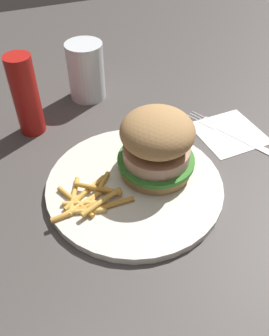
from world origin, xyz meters
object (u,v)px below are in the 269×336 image
object	(u,v)px
fries_pile	(89,199)
drink_glass	(86,75)
ketchup_bottle	(26,96)
plate	(135,185)
napkin	(229,133)
fork	(229,131)
sandwich	(157,144)

from	to	relation	value
fries_pile	drink_glass	size ratio (longest dim) A/B	1.07
ketchup_bottle	plate	bearing A→B (deg)	119.10
napkin	ketchup_bottle	distance (m)	0.36
napkin	drink_glass	world-z (taller)	drink_glass
drink_glass	ketchup_bottle	world-z (taller)	ketchup_bottle
fork	ketchup_bottle	xyz separation A→B (m)	(0.32, -0.14, 0.07)
napkin	fork	size ratio (longest dim) A/B	0.67
sandwich	drink_glass	size ratio (longest dim) A/B	1.06
plate	fries_pile	xyz separation A→B (m)	(0.07, 0.01, 0.01)
fork	napkin	bearing A→B (deg)	114.23
sandwich	plate	bearing A→B (deg)	17.93
sandwich	napkin	distance (m)	0.18
sandwich	drink_glass	world-z (taller)	sandwich
sandwich	ketchup_bottle	world-z (taller)	ketchup_bottle
plate	ketchup_bottle	bearing A→B (deg)	-60.90
fries_pile	ketchup_bottle	world-z (taller)	ketchup_bottle
sandwich	fork	distance (m)	0.18
sandwich	drink_glass	xyz separation A→B (m)	(0.03, -0.26, -0.02)
sandwich	fork	size ratio (longest dim) A/B	0.70
drink_glass	sandwich	bearing A→B (deg)	96.31
drink_glass	ketchup_bottle	size ratio (longest dim) A/B	0.78
fries_pile	ketchup_bottle	xyz separation A→B (m)	(0.04, -0.21, 0.05)
fries_pile	ketchup_bottle	bearing A→B (deg)	-79.48
napkin	drink_glass	size ratio (longest dim) A/B	1.00
plate	napkin	bearing A→B (deg)	-163.62
sandwich	fries_pile	distance (m)	0.12
fork	drink_glass	size ratio (longest dim) A/B	1.50
fries_pile	napkin	world-z (taller)	fries_pile
plate	drink_glass	xyz separation A→B (m)	(-0.01, -0.27, 0.04)
ketchup_bottle	napkin	bearing A→B (deg)	156.11
fork	ketchup_bottle	distance (m)	0.35
napkin	ketchup_bottle	bearing A→B (deg)	-23.89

